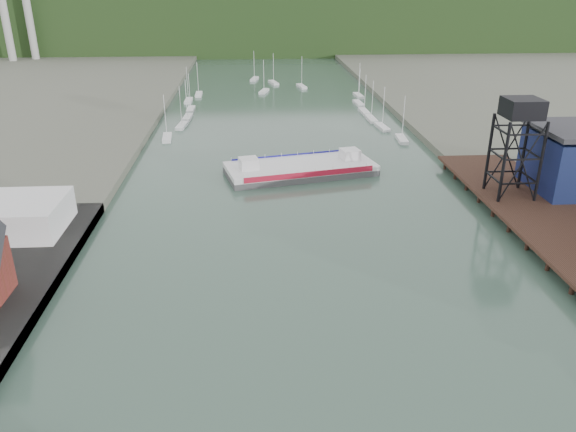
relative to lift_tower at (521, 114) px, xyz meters
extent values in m
cube|color=black|center=(2.00, -13.00, -13.75)|extent=(14.00, 70.00, 0.50)
cylinder|color=black|center=(-4.00, -13.00, -14.85)|extent=(0.60, 0.60, 2.20)
cube|color=silver|center=(-79.00, -8.00, -11.80)|extent=(18.00, 12.00, 4.50)
cylinder|color=black|center=(-3.00, -3.00, -7.00)|extent=(0.50, 0.50, 13.00)
cylinder|color=black|center=(3.00, -3.00, -7.00)|extent=(0.50, 0.50, 13.00)
cylinder|color=black|center=(-3.00, 3.00, -7.00)|extent=(0.50, 0.50, 13.00)
cylinder|color=black|center=(3.00, 3.00, -7.00)|extent=(0.50, 0.50, 13.00)
cube|color=black|center=(0.00, 0.00, 1.00)|extent=(5.50, 5.50, 3.00)
cube|color=silver|center=(-62.54, 45.89, -15.30)|extent=(2.67, 7.65, 0.90)
cube|color=silver|center=(-60.28, 57.30, -15.30)|extent=(2.81, 7.67, 0.90)
cube|color=silver|center=(-59.71, 66.17, -15.30)|extent=(2.35, 7.59, 0.90)
cube|color=silver|center=(-59.81, 76.09, -15.30)|extent=(2.01, 7.50, 0.90)
cube|color=silver|center=(-61.64, 88.33, -15.30)|extent=(2.00, 7.50, 0.90)
cube|color=silver|center=(-59.32, 98.17, -15.30)|extent=(2.16, 7.54, 0.90)
cube|color=silver|center=(-7.44, 41.03, -15.30)|extent=(2.53, 7.62, 0.90)
cube|color=silver|center=(-9.54, 52.51, -15.30)|extent=(2.76, 7.67, 0.90)
cube|color=silver|center=(-10.54, 61.29, -15.30)|extent=(2.22, 7.56, 0.90)
cube|color=silver|center=(-10.73, 70.28, -15.30)|extent=(2.18, 7.54, 0.90)
cube|color=silver|center=(-10.33, 81.38, -15.30)|extent=(2.46, 7.61, 0.90)
cube|color=silver|center=(-8.22, 92.99, -15.30)|extent=(2.48, 7.61, 0.90)
cube|color=silver|center=(-38.16, 102.00, -15.30)|extent=(3.78, 7.76, 0.90)
cube|color=silver|center=(-24.96, 110.00, -15.30)|extent=(3.31, 7.74, 0.90)
cube|color=silver|center=(-34.34, 118.00, -15.30)|extent=(3.76, 7.76, 0.90)
cube|color=silver|center=(-41.11, 126.00, -15.30)|extent=(3.40, 7.74, 0.90)
cube|color=black|center=(-35.00, 242.00, -3.65)|extent=(500.00, 120.00, 28.00)
sphere|color=black|center=(-115.00, 242.00, -7.65)|extent=(80.00, 80.00, 80.00)
sphere|color=black|center=(55.00, 252.00, -9.65)|extent=(70.00, 70.00, 70.00)
cube|color=#444547|center=(-33.16, 18.88, -15.08)|extent=(30.43, 17.59, 1.14)
cube|color=silver|center=(-33.16, 18.88, -14.05)|extent=(30.43, 17.59, 0.91)
cube|color=#AD132B|center=(-31.86, 13.25, -13.82)|extent=(24.55, 5.84, 1.03)
cube|color=navy|center=(-34.47, 24.51, -13.82)|extent=(24.55, 5.84, 1.03)
cube|color=silver|center=(-43.19, 16.56, -12.67)|extent=(4.12, 4.12, 2.29)
cube|color=silver|center=(-23.14, 21.20, -12.67)|extent=(4.12, 4.12, 2.29)
camera|label=1|loc=(-42.37, -84.77, 20.19)|focal=35.00mm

